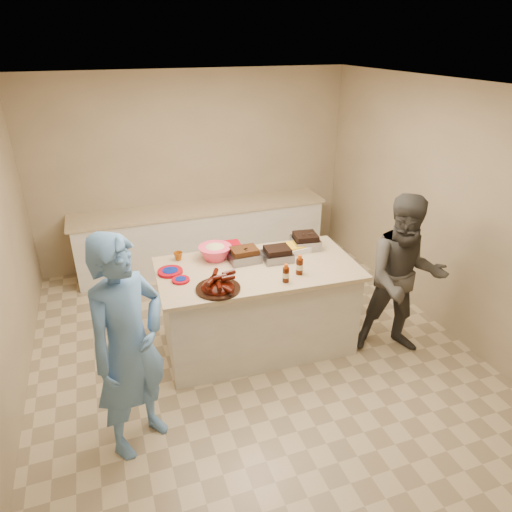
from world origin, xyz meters
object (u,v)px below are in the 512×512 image
object	(u,v)px
bbq_bottle_a	(286,282)
mustard_bottle	(243,265)
coleslaw_bowl	(215,259)
bbq_bottle_b	(299,274)
island	(257,344)
rib_platter	(218,290)
guest_gray	(393,347)
roasting_pan	(305,248)
plastic_cup	(179,260)
guest_blue	(143,437)

from	to	relation	value
bbq_bottle_a	mustard_bottle	size ratio (longest dim) A/B	1.65
coleslaw_bowl	bbq_bottle_b	distance (m)	0.92
island	coleslaw_bowl	xyz separation A→B (m)	(-0.36, 0.33, 0.96)
rib_platter	coleslaw_bowl	world-z (taller)	coleslaw_bowl
island	coleslaw_bowl	size ratio (longest dim) A/B	5.81
guest_gray	roasting_pan	bearing A→B (deg)	152.97
coleslaw_bowl	mustard_bottle	size ratio (longest dim) A/B	3.08
rib_platter	mustard_bottle	bearing A→B (deg)	46.99
island	guest_gray	xyz separation A→B (m)	(1.38, -0.56, 0.00)
island	bbq_bottle_a	size ratio (longest dim) A/B	10.81
guest_gray	mustard_bottle	bearing A→B (deg)	178.56
bbq_bottle_b	plastic_cup	world-z (taller)	bbq_bottle_b
roasting_pan	guest_blue	xyz separation A→B (m)	(-2.02, -1.17, -0.96)
bbq_bottle_a	plastic_cup	bearing A→B (deg)	137.27
bbq_bottle_a	guest_gray	size ratio (longest dim) A/B	0.11
plastic_cup	guest_gray	xyz separation A→B (m)	(2.11, -0.98, -0.96)
island	rib_platter	size ratio (longest dim) A/B	4.85
island	mustard_bottle	xyz separation A→B (m)	(-0.14, 0.08, 0.96)
bbq_bottle_b	roasting_pan	bearing A→B (deg)	59.69
island	guest_gray	world-z (taller)	island
coleslaw_bowl	guest_blue	bearing A→B (deg)	-129.22
plastic_cup	guest_gray	size ratio (longest dim) A/B	0.05
coleslaw_bowl	plastic_cup	distance (m)	0.39
island	guest_gray	bearing A→B (deg)	-19.22
coleslaw_bowl	bbq_bottle_a	xyz separation A→B (m)	(0.51, -0.71, 0.00)
bbq_bottle_a	bbq_bottle_b	bearing A→B (deg)	28.64
plastic_cup	guest_blue	world-z (taller)	plastic_cup
guest_blue	guest_gray	bearing A→B (deg)	-28.83
rib_platter	plastic_cup	size ratio (longest dim) A/B	4.52
coleslaw_bowl	plastic_cup	world-z (taller)	coleslaw_bowl
roasting_pan	bbq_bottle_a	bearing A→B (deg)	-120.36
coleslaw_bowl	plastic_cup	size ratio (longest dim) A/B	3.78
guest_gray	island	bearing A→B (deg)	179.41
island	rib_platter	world-z (taller)	rib_platter
roasting_pan	mustard_bottle	distance (m)	0.81
rib_platter	bbq_bottle_a	bearing A→B (deg)	-6.26
roasting_pan	mustard_bottle	size ratio (longest dim) A/B	2.50
mustard_bottle	plastic_cup	bearing A→B (deg)	149.59
island	rib_platter	distance (m)	1.13
roasting_pan	mustard_bottle	xyz separation A→B (m)	(-0.79, -0.18, 0.00)
island	rib_platter	xyz separation A→B (m)	(-0.50, -0.31, 0.96)
rib_platter	mustard_bottle	world-z (taller)	rib_platter
island	bbq_bottle_b	xyz separation A→B (m)	(0.34, -0.28, 0.96)
rib_platter	plastic_cup	distance (m)	0.77
mustard_bottle	coleslaw_bowl	bearing A→B (deg)	131.83
bbq_bottle_b	guest_blue	xyz separation A→B (m)	(-1.70, -0.63, -0.96)
coleslaw_bowl	bbq_bottle_b	size ratio (longest dim) A/B	1.72
coleslaw_bowl	plastic_cup	xyz separation A→B (m)	(-0.37, 0.10, 0.00)
rib_platter	guest_gray	world-z (taller)	rib_platter
roasting_pan	bbq_bottle_a	distance (m)	0.82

